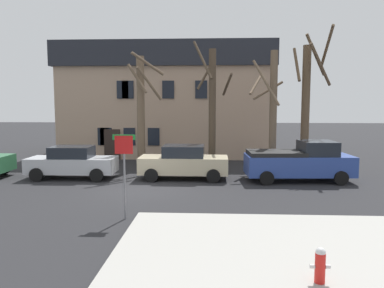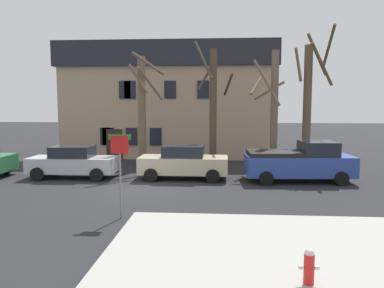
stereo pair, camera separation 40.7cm
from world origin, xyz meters
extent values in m
plane|color=#262628|center=(0.00, 0.00, 0.00)|extent=(120.00, 120.00, 0.00)
cube|color=#A8A59E|center=(5.98, -7.49, 0.06)|extent=(10.25, 7.34, 0.12)
cube|color=tan|center=(0.01, 13.05, 3.20)|extent=(14.97, 7.54, 6.40)
cube|color=#23262D|center=(0.01, 13.05, 7.26)|extent=(15.47, 8.04, 1.73)
cube|color=#2D231E|center=(-3.49, 9.23, 1.05)|extent=(1.10, 0.12, 2.10)
cube|color=black|center=(-4.09, 9.24, 1.60)|extent=(0.80, 0.08, 1.20)
cube|color=black|center=(-3.92, 9.24, 1.60)|extent=(0.80, 0.08, 1.20)
cube|color=black|center=(-2.28, 9.24, 1.60)|extent=(0.80, 0.08, 1.20)
cube|color=black|center=(-0.61, 9.24, 1.60)|extent=(0.80, 0.08, 1.20)
cube|color=black|center=(-2.69, 9.24, 4.80)|extent=(0.80, 0.08, 1.20)
cube|color=black|center=(-2.34, 9.24, 4.80)|extent=(0.80, 0.08, 1.20)
cube|color=black|center=(0.42, 9.24, 4.80)|extent=(0.80, 0.08, 1.20)
cube|color=black|center=(2.65, 9.24, 4.80)|extent=(0.80, 0.08, 1.20)
cylinder|color=brown|center=(-0.81, 5.73, 3.30)|extent=(0.46, 0.46, 6.61)
cylinder|color=brown|center=(-0.89, 5.20, 5.29)|extent=(1.21, 0.35, 1.69)
cylinder|color=brown|center=(-0.24, 4.94, 6.08)|extent=(1.73, 1.32, 1.24)
cylinder|color=brown|center=(-0.19, 5.16, 4.99)|extent=(1.33, 1.44, 1.88)
cylinder|color=#4C3D2D|center=(3.39, 5.72, 3.49)|extent=(0.42, 0.42, 6.99)
cylinder|color=#4C3D2D|center=(4.26, 5.92, 4.96)|extent=(0.55, 1.85, 1.23)
cylinder|color=#4C3D2D|center=(2.84, 5.22, 6.31)|extent=(1.19, 1.30, 2.25)
cylinder|color=#4C3D2D|center=(3.03, 6.21, 5.61)|extent=(1.16, 0.91, 1.90)
cylinder|color=brown|center=(6.86, 5.41, 3.42)|extent=(0.42, 0.42, 6.84)
cylinder|color=brown|center=(6.67, 6.27, 4.63)|extent=(1.82, 0.53, 1.13)
cylinder|color=brown|center=(6.33, 4.77, 5.02)|extent=(1.47, 1.25, 2.57)
cylinder|color=brown|center=(5.89, 5.81, 4.94)|extent=(0.96, 2.06, 1.23)
cylinder|color=brown|center=(8.83, 6.08, 3.60)|extent=(0.47, 0.47, 7.20)
cylinder|color=brown|center=(8.25, 6.03, 6.11)|extent=(0.27, 1.32, 2.03)
cylinder|color=brown|center=(9.42, 5.36, 6.02)|extent=(1.63, 1.38, 2.30)
cylinder|color=brown|center=(9.93, 6.06, 7.09)|extent=(0.21, 2.32, 2.15)
cylinder|color=brown|center=(9.15, 5.48, 6.58)|extent=(1.40, 0.85, 2.27)
cylinder|color=black|center=(-8.03, 3.51, 0.34)|extent=(0.68, 0.22, 0.68)
cube|color=#B7BABF|center=(-3.83, 2.55, 0.71)|extent=(4.48, 1.77, 0.78)
cube|color=#1E232B|center=(-3.83, 2.55, 1.39)|extent=(2.07, 1.54, 0.58)
cylinder|color=black|center=(-2.32, 3.43, 0.34)|extent=(0.68, 0.23, 0.68)
cylinder|color=black|center=(-2.30, 1.71, 0.34)|extent=(0.68, 0.23, 0.68)
cylinder|color=black|center=(-5.36, 3.40, 0.34)|extent=(0.68, 0.23, 0.68)
cylinder|color=black|center=(-5.34, 1.67, 0.34)|extent=(0.68, 0.23, 0.68)
cube|color=#C6B793|center=(1.94, 2.71, 0.74)|extent=(4.52, 1.84, 0.84)
cube|color=#1E232B|center=(1.94, 2.71, 1.45)|extent=(2.09, 1.60, 0.58)
cylinder|color=black|center=(3.48, 3.59, 0.34)|extent=(0.68, 0.23, 0.68)
cylinder|color=black|center=(3.46, 1.79, 0.34)|extent=(0.68, 0.23, 0.68)
cylinder|color=black|center=(0.42, 3.62, 0.34)|extent=(0.68, 0.23, 0.68)
cylinder|color=black|center=(0.40, 1.82, 0.34)|extent=(0.68, 0.23, 0.68)
cube|color=#2D4799|center=(7.71, 2.52, 0.82)|extent=(5.32, 2.31, 0.99)
cube|color=#1E232B|center=(8.64, 2.57, 1.66)|extent=(1.77, 1.87, 0.70)
cube|color=black|center=(6.56, 2.45, 1.41)|extent=(2.82, 2.09, 0.20)
cylinder|color=black|center=(9.42, 3.62, 0.34)|extent=(0.69, 0.26, 0.68)
cylinder|color=black|center=(9.53, 1.61, 0.34)|extent=(0.69, 0.26, 0.68)
cylinder|color=black|center=(5.88, 3.43, 0.34)|extent=(0.69, 0.26, 0.68)
cylinder|color=black|center=(5.99, 1.41, 0.34)|extent=(0.69, 0.26, 0.68)
cylinder|color=red|center=(5.66, -8.77, 0.44)|extent=(0.22, 0.22, 0.64)
sphere|color=silver|center=(5.66, -8.77, 0.78)|extent=(0.21, 0.21, 0.21)
cylinder|color=silver|center=(5.50, -8.77, 0.47)|extent=(0.10, 0.09, 0.09)
cylinder|color=silver|center=(5.82, -8.77, 0.47)|extent=(0.10, 0.09, 0.09)
cylinder|color=slate|center=(0.47, -4.21, 1.41)|extent=(0.07, 0.07, 2.82)
cube|color=red|center=(0.47, -4.23, 2.52)|extent=(0.60, 0.03, 0.60)
cube|color=#1E8C38|center=(0.47, -4.19, 2.77)|extent=(0.76, 0.02, 0.18)
torus|color=black|center=(-4.20, 5.05, 0.36)|extent=(0.70, 0.24, 0.71)
torus|color=black|center=(-5.20, 5.33, 0.36)|extent=(0.70, 0.24, 0.71)
cylinder|color=maroon|center=(-4.70, 5.19, 0.58)|extent=(0.97, 0.32, 0.19)
cylinder|color=maroon|center=(-4.89, 5.25, 0.81)|extent=(0.10, 0.06, 0.45)
camera|label=1|loc=(3.37, -16.57, 3.88)|focal=35.65mm
camera|label=2|loc=(3.78, -16.54, 3.88)|focal=35.65mm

